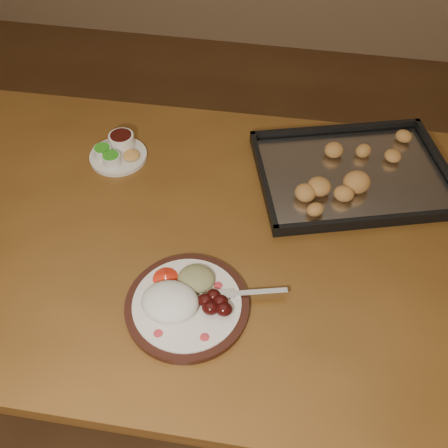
# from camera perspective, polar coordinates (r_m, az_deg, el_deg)

# --- Properties ---
(ground) EXTENTS (4.00, 4.00, 0.00)m
(ground) POSITION_cam_1_polar(r_m,az_deg,el_deg) (1.90, -8.47, -10.21)
(ground) COLOR brown
(ground) RESTS_ON ground
(dining_table) EXTENTS (1.52, 0.93, 0.75)m
(dining_table) POSITION_cam_1_polar(r_m,az_deg,el_deg) (1.21, -2.36, -3.74)
(dining_table) COLOR brown
(dining_table) RESTS_ON ground
(dinner_plate) EXTENTS (0.32, 0.25, 0.06)m
(dinner_plate) POSITION_cam_1_polar(r_m,az_deg,el_deg) (1.00, -4.57, -8.77)
(dinner_plate) COLOR black
(dinner_plate) RESTS_ON dining_table
(condiment_saucer) EXTENTS (0.15, 0.15, 0.05)m
(condiment_saucer) POSITION_cam_1_polar(r_m,az_deg,el_deg) (1.33, -12.07, 8.13)
(condiment_saucer) COLOR silver
(condiment_saucer) RESTS_ON dining_table
(baking_tray) EXTENTS (0.55, 0.47, 0.05)m
(baking_tray) POSITION_cam_1_polar(r_m,az_deg,el_deg) (1.28, 14.55, 5.71)
(baking_tray) COLOR black
(baking_tray) RESTS_ON dining_table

